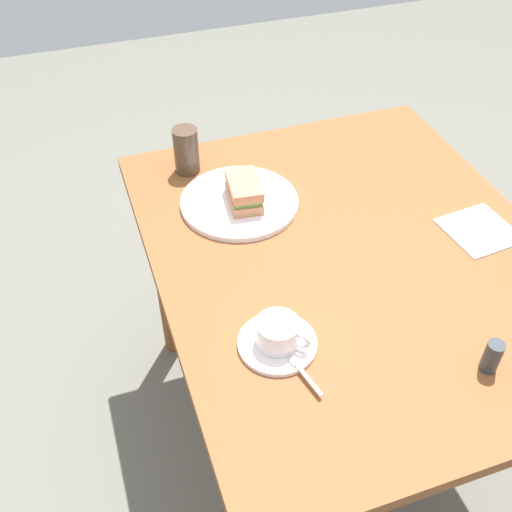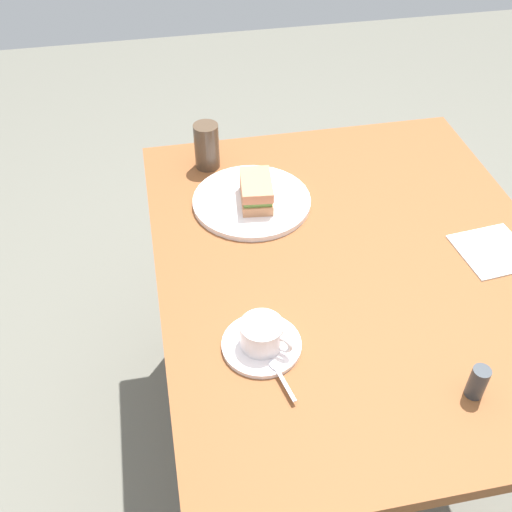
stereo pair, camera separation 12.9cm
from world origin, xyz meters
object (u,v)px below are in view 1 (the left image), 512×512
(dining_table, at_px, (348,288))
(drinking_glass, at_px, (186,150))
(sandwich_plate, at_px, (239,202))
(sandwich_front, at_px, (244,191))
(napkin, at_px, (479,230))
(salt_shaker, at_px, (492,357))
(coffee_saucer, at_px, (277,343))
(coffee_cup, at_px, (278,332))
(spoon, at_px, (300,369))

(dining_table, bearing_deg, drinking_glass, 32.93)
(sandwich_plate, distance_m, sandwich_front, 0.04)
(dining_table, distance_m, napkin, 0.33)
(salt_shaker, bearing_deg, napkin, -31.91)
(coffee_saucer, bearing_deg, drinking_glass, 1.75)
(sandwich_plate, bearing_deg, salt_shaker, -155.15)
(dining_table, relative_size, drinking_glass, 8.92)
(dining_table, bearing_deg, coffee_cup, 127.72)
(spoon, xyz_separation_m, salt_shaker, (-0.10, -0.33, 0.02))
(salt_shaker, bearing_deg, drinking_glass, 24.81)
(coffee_cup, relative_size, salt_shaker, 1.35)
(coffee_saucer, bearing_deg, sandwich_plate, -8.33)
(coffee_cup, xyz_separation_m, salt_shaker, (-0.17, -0.35, -0.00))
(spoon, distance_m, drinking_glass, 0.69)
(sandwich_front, height_order, spoon, sandwich_front)
(napkin, height_order, salt_shaker, salt_shaker)
(coffee_cup, bearing_deg, coffee_saucer, 46.76)
(salt_shaker, bearing_deg, sandwich_front, 24.55)
(napkin, relative_size, salt_shaker, 2.21)
(napkin, bearing_deg, dining_table, 83.99)
(dining_table, height_order, salt_shaker, salt_shaker)
(sandwich_front, distance_m, salt_shaker, 0.66)
(dining_table, height_order, coffee_cup, coffee_cup)
(sandwich_plate, height_order, coffee_cup, coffee_cup)
(dining_table, xyz_separation_m, napkin, (-0.03, -0.30, 0.12))
(sandwich_plate, relative_size, sandwich_front, 2.24)
(sandwich_front, xyz_separation_m, napkin, (-0.26, -0.48, -0.04))
(sandwich_plate, relative_size, drinking_glass, 2.37)
(dining_table, relative_size, coffee_cup, 11.74)
(sandwich_plate, xyz_separation_m, sandwich_front, (-0.01, -0.01, 0.04))
(dining_table, distance_m, coffee_saucer, 0.34)
(spoon, bearing_deg, coffee_cup, 11.92)
(sandwich_plate, xyz_separation_m, spoon, (-0.51, 0.05, 0.01))
(dining_table, bearing_deg, sandwich_plate, 38.22)
(spoon, height_order, salt_shaker, salt_shaker)
(napkin, bearing_deg, spoon, 113.64)
(coffee_saucer, bearing_deg, salt_shaker, -116.80)
(dining_table, height_order, napkin, napkin)
(sandwich_plate, height_order, spoon, spoon)
(coffee_saucer, distance_m, spoon, 0.08)
(dining_table, distance_m, sandwich_plate, 0.33)
(sandwich_front, xyz_separation_m, coffee_cup, (-0.43, 0.07, -0.01))
(spoon, height_order, drinking_glass, drinking_glass)
(spoon, relative_size, drinking_glass, 0.82)
(salt_shaker, bearing_deg, coffee_saucer, 63.20)
(coffee_saucer, relative_size, napkin, 1.01)
(sandwich_plate, bearing_deg, coffee_cup, 171.83)
(drinking_glass, bearing_deg, dining_table, -147.07)
(coffee_cup, bearing_deg, sandwich_plate, -8.17)
(coffee_cup, height_order, drinking_glass, drinking_glass)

